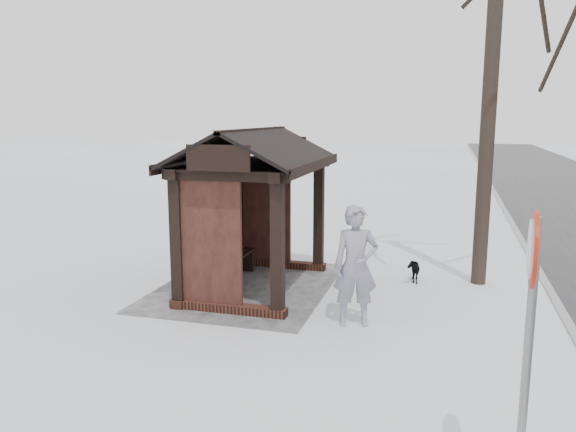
# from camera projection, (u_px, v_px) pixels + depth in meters

# --- Properties ---
(ground) EXTENTS (120.00, 120.00, 0.00)m
(ground) POSITION_uv_depth(u_px,v_px,m) (256.00, 287.00, 11.01)
(ground) COLOR white
(ground) RESTS_ON ground
(kerb) EXTENTS (120.00, 0.15, 0.06)m
(kerb) POSITION_uv_depth(u_px,v_px,m) (563.00, 314.00, 9.52)
(kerb) COLOR gray
(kerb) RESTS_ON ground
(trampled_patch) EXTENTS (4.20, 3.20, 0.02)m
(trampled_patch) POSITION_uv_depth(u_px,v_px,m) (247.00, 286.00, 11.06)
(trampled_patch) COLOR gray
(trampled_patch) RESTS_ON ground
(bus_shelter) EXTENTS (3.60, 2.40, 3.09)m
(bus_shelter) POSITION_uv_depth(u_px,v_px,m) (247.00, 177.00, 10.67)
(bus_shelter) COLOR #3D1E16
(bus_shelter) RESTS_ON ground
(pedestrian) EXTENTS (0.64, 0.81, 1.94)m
(pedestrian) POSITION_uv_depth(u_px,v_px,m) (356.00, 266.00, 8.89)
(pedestrian) COLOR gray
(pedestrian) RESTS_ON ground
(dog) EXTENTS (0.63, 0.36, 0.50)m
(dog) POSITION_uv_depth(u_px,v_px,m) (413.00, 269.00, 11.36)
(dog) COLOR black
(dog) RESTS_ON ground
(road_sign) EXTENTS (0.66, 0.11, 2.56)m
(road_sign) POSITION_uv_depth(u_px,v_px,m) (530.00, 297.00, 4.72)
(road_sign) COLOR gray
(road_sign) RESTS_ON ground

